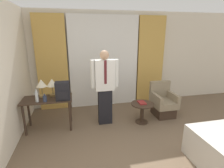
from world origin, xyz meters
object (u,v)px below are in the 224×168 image
object	(u,v)px
book	(142,103)
armchair	(163,103)
table_lamp_right	(52,84)
person	(105,85)
bottle_near_edge	(45,99)
desk	(48,103)
backpack	(63,91)
bottle_by_lamp	(37,97)
table_lamp_left	(41,84)
side_table	(142,110)

from	to	relation	value
book	armchair	bearing A→B (deg)	19.66
table_lamp_right	person	xyz separation A→B (m)	(1.16, -0.17, -0.06)
person	armchair	size ratio (longest dim) A/B	2.00
bottle_near_edge	armchair	world-z (taller)	bottle_near_edge
desk	backpack	distance (m)	0.49
book	desk	bearing A→B (deg)	174.91
bottle_by_lamp	book	world-z (taller)	bottle_by_lamp
person	table_lamp_right	bearing A→B (deg)	171.52
table_lamp_left	table_lamp_right	size ratio (longest dim) A/B	1.00
side_table	book	size ratio (longest dim) A/B	2.30
backpack	book	bearing A→B (deg)	-1.47
backpack	book	size ratio (longest dim) A/B	1.65
table_lamp_right	person	world-z (taller)	person
table_lamp_left	bottle_by_lamp	world-z (taller)	table_lamp_left
bottle_near_edge	desk	bearing A→B (deg)	85.53
backpack	desk	bearing A→B (deg)	157.45
table_lamp_left	person	xyz separation A→B (m)	(1.39, -0.17, -0.06)
bottle_near_edge	book	world-z (taller)	bottle_near_edge
armchair	backpack	bearing A→B (deg)	-175.33
backpack	armchair	xyz separation A→B (m)	(2.49, 0.20, -0.59)
bottle_by_lamp	book	distance (m)	2.33
desk	person	xyz separation A→B (m)	(1.28, -0.03, 0.34)
desk	book	size ratio (longest dim) A/B	4.45
bottle_near_edge	person	bearing A→B (deg)	7.08
bottle_by_lamp	side_table	bearing A→B (deg)	-1.08
table_lamp_left	bottle_by_lamp	bearing A→B (deg)	-101.21
table_lamp_right	armchair	size ratio (longest dim) A/B	0.46
book	table_lamp_right	bearing A→B (deg)	170.75
desk	armchair	xyz separation A→B (m)	(2.83, 0.06, -0.28)
desk	bottle_by_lamp	distance (m)	0.33
bottle_near_edge	backpack	distance (m)	0.39
bottle_by_lamp	book	bearing A→B (deg)	-0.58
table_lamp_left	person	distance (m)	1.40
backpack	book	world-z (taller)	backpack
table_lamp_right	bottle_by_lamp	size ratio (longest dim) A/B	1.43
armchair	book	xyz separation A→B (m)	(-0.70, -0.25, 0.18)
table_lamp_left	book	distance (m)	2.33
bottle_by_lamp	armchair	xyz separation A→B (m)	(3.01, 0.23, -0.51)
backpack	bottle_by_lamp	bearing A→B (deg)	-177.50
armchair	desk	bearing A→B (deg)	-178.81
bottle_by_lamp	bottle_near_edge	bearing A→B (deg)	-9.99
bottle_near_edge	armchair	distance (m)	2.90
table_lamp_left	armchair	world-z (taller)	table_lamp_left
side_table	table_lamp_left	bearing A→B (deg)	171.18
table_lamp_right	person	bearing A→B (deg)	-8.48
backpack	side_table	size ratio (longest dim) A/B	0.72
book	bottle_by_lamp	bearing A→B (deg)	179.42
bottle_by_lamp	book	xyz separation A→B (m)	(2.31, -0.02, -0.33)
armchair	book	world-z (taller)	armchair
desk	side_table	bearing A→B (deg)	-5.62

